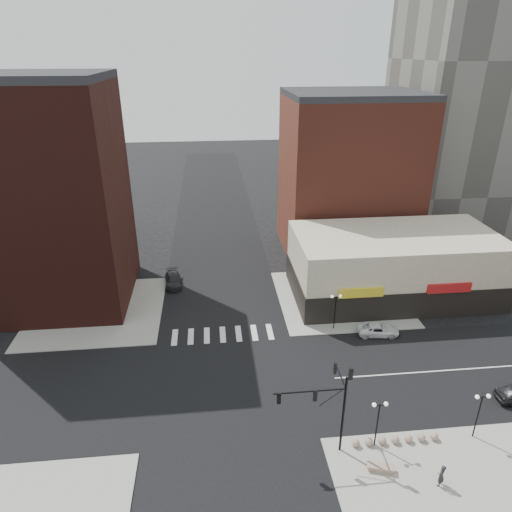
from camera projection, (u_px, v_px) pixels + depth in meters
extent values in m
plane|color=black|center=(227.00, 386.00, 41.47)|extent=(240.00, 240.00, 0.00)
cube|color=black|center=(227.00, 386.00, 41.46)|extent=(200.00, 14.00, 0.02)
cube|color=black|center=(227.00, 386.00, 41.46)|extent=(14.00, 200.00, 0.02)
cube|color=gray|center=(97.00, 311.00, 53.18)|extent=(15.00, 15.00, 0.12)
cube|color=gray|center=(340.00, 298.00, 55.92)|extent=(15.00, 15.00, 0.12)
cube|color=gray|center=(477.00, 510.00, 30.30)|extent=(18.00, 14.00, 0.12)
cube|color=#371511|center=(48.00, 199.00, 51.19)|extent=(16.00, 15.00, 25.00)
cube|color=maroon|center=(348.00, 178.00, 65.34)|extent=(18.00, 15.00, 22.00)
cube|color=beige|center=(393.00, 265.00, 55.34)|extent=(24.00, 12.00, 8.00)
cube|color=black|center=(391.00, 282.00, 56.30)|extent=(24.20, 12.20, 3.40)
cylinder|color=black|center=(343.00, 416.00, 33.37)|extent=(0.18, 0.18, 7.00)
cylinder|color=black|center=(310.00, 391.00, 32.08)|extent=(5.20, 0.11, 0.11)
cylinder|color=black|center=(331.00, 398.00, 32.52)|extent=(1.72, 0.06, 1.46)
cylinder|color=black|center=(340.00, 375.00, 33.68)|extent=(0.11, 3.00, 0.11)
cube|color=black|center=(279.00, 398.00, 32.04)|extent=(0.28, 0.18, 0.95)
sphere|color=red|center=(279.00, 395.00, 31.92)|extent=(0.16, 0.16, 0.16)
cube|color=black|center=(315.00, 395.00, 32.29)|extent=(0.28, 0.18, 0.95)
sphere|color=red|center=(315.00, 392.00, 32.16)|extent=(0.16, 0.16, 0.16)
cube|color=black|center=(335.00, 368.00, 35.02)|extent=(0.18, 0.28, 0.95)
sphere|color=red|center=(335.00, 365.00, 34.90)|extent=(0.16, 0.16, 0.16)
cube|color=black|center=(351.00, 374.00, 31.81)|extent=(0.28, 0.18, 0.95)
sphere|color=red|center=(351.00, 370.00, 31.68)|extent=(0.16, 0.16, 0.16)
cylinder|color=black|center=(377.00, 425.00, 34.39)|extent=(0.11, 0.11, 4.00)
cylinder|color=black|center=(380.00, 405.00, 33.60)|extent=(0.90, 0.06, 0.06)
sphere|color=white|center=(374.00, 405.00, 33.51)|extent=(0.32, 0.32, 0.32)
sphere|color=white|center=(386.00, 404.00, 33.60)|extent=(0.32, 0.32, 0.32)
cylinder|color=black|center=(478.00, 417.00, 35.14)|extent=(0.11, 0.11, 4.00)
cylinder|color=black|center=(483.00, 398.00, 34.35)|extent=(0.90, 0.06, 0.06)
sphere|color=white|center=(477.00, 397.00, 34.27)|extent=(0.32, 0.32, 0.32)
sphere|color=white|center=(489.00, 396.00, 34.35)|extent=(0.32, 0.32, 0.32)
cylinder|color=black|center=(335.00, 312.00, 48.95)|extent=(0.11, 0.11, 4.00)
cylinder|color=black|center=(336.00, 297.00, 48.15)|extent=(0.90, 0.06, 0.06)
sphere|color=white|center=(332.00, 296.00, 48.07)|extent=(0.32, 0.32, 0.32)
sphere|color=white|center=(340.00, 296.00, 48.16)|extent=(0.32, 0.32, 0.32)
sphere|color=gray|center=(356.00, 443.00, 34.95)|extent=(0.62, 0.62, 0.62)
sphere|color=gray|center=(369.00, 442.00, 35.05)|extent=(0.62, 0.62, 0.62)
sphere|color=gray|center=(382.00, 441.00, 35.15)|extent=(0.62, 0.62, 0.62)
sphere|color=gray|center=(395.00, 440.00, 35.25)|extent=(0.62, 0.62, 0.62)
sphere|color=gray|center=(408.00, 438.00, 35.35)|extent=(0.62, 0.62, 0.62)
sphere|color=gray|center=(421.00, 437.00, 35.45)|extent=(0.62, 0.62, 0.62)
sphere|color=gray|center=(434.00, 436.00, 35.55)|extent=(0.62, 0.62, 0.62)
imported|color=white|center=(378.00, 330.00, 48.64)|extent=(4.58, 2.52, 1.22)
imported|color=black|center=(173.00, 280.00, 58.87)|extent=(2.52, 5.01, 1.40)
imported|color=#232126|center=(441.00, 476.00, 31.60)|extent=(0.77, 0.77, 1.80)
cube|color=gray|center=(380.00, 469.00, 32.98)|extent=(1.82, 0.97, 0.33)
cube|color=gray|center=(381.00, 467.00, 32.89)|extent=(2.06, 1.14, 0.13)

